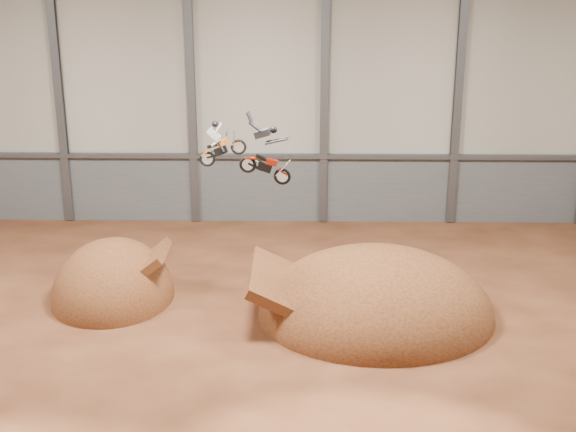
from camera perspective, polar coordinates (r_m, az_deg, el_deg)
The scene contains 12 objects.
floor at distance 28.78m, azimuth -3.57°, elevation -10.20°, with size 40.00×40.00×0.00m, color #442112.
back_wall at distance 40.70m, azimuth -2.15°, elevation 9.07°, with size 40.00×0.10×14.00m, color #AAA496.
lower_band_back at distance 41.83m, azimuth -2.07°, elevation 1.95°, with size 39.80×0.18×3.50m, color #52555A.
steel_rail at distance 41.19m, azimuth -2.11°, elevation 4.28°, with size 39.80×0.35×0.20m, color #47494F.
steel_column_1 at distance 42.24m, azimuth -16.01°, elevation 8.72°, with size 0.40×0.36×13.90m, color #47494F.
steel_column_2 at distance 40.82m, azimuth -6.90°, elevation 8.98°, with size 0.40×0.36×13.90m, color #47494F.
steel_column_3 at distance 40.46m, azimuth 2.61°, elevation 9.01°, with size 0.40×0.36×13.90m, color #47494F.
steel_column_4 at distance 41.19m, azimuth 12.03°, elevation 8.79°, with size 0.40×0.36×13.90m, color #47494F.
takeoff_ramp at distance 34.11m, azimuth -12.29°, elevation -5.73°, with size 4.98×5.75×4.98m, color #442111.
landing_ramp at distance 32.02m, azimuth 6.24°, elevation -7.08°, with size 9.27×8.20×5.35m, color #442111.
fmx_rider_a at distance 30.61m, azimuth -4.48°, elevation 5.53°, with size 1.87×0.71×1.69m, color #CE5F15, non-canonical shape.
fmx_rider_b at distance 28.08m, azimuth -1.84°, elevation 4.80°, with size 2.49×0.71×2.14m, color #B11A05, non-canonical shape.
Camera 1 is at (2.19, -25.03, 14.04)m, focal length 50.00 mm.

